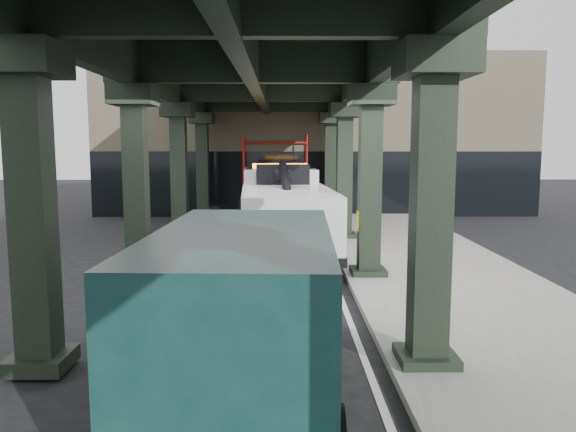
{
  "coord_description": "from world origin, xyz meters",
  "views": [
    {
      "loc": [
        0.36,
        -12.4,
        3.51
      ],
      "look_at": [
        0.49,
        1.86,
        1.7
      ],
      "focal_mm": 35.0,
      "sensor_mm": 36.0,
      "label": 1
    }
  ],
  "objects": [
    {
      "name": "ground",
      "position": [
        0.0,
        0.0,
        0.0
      ],
      "size": [
        90.0,
        90.0,
        0.0
      ],
      "primitive_type": "plane",
      "color": "black",
      "rests_on": "ground"
    },
    {
      "name": "sidewalk",
      "position": [
        4.5,
        2.0,
        0.07
      ],
      "size": [
        5.0,
        40.0,
        0.15
      ],
      "primitive_type": "cube",
      "color": "gray",
      "rests_on": "ground"
    },
    {
      "name": "lane_stripe",
      "position": [
        1.7,
        2.0,
        0.01
      ],
      "size": [
        0.12,
        38.0,
        0.01
      ],
      "primitive_type": "cube",
      "color": "silver",
      "rests_on": "ground"
    },
    {
      "name": "viaduct",
      "position": [
        -0.4,
        2.0,
        5.46
      ],
      "size": [
        7.4,
        32.0,
        6.4
      ],
      "color": "black",
      "rests_on": "ground"
    },
    {
      "name": "building",
      "position": [
        2.0,
        20.0,
        4.0
      ],
      "size": [
        22.0,
        10.0,
        8.0
      ],
      "primitive_type": "cube",
      "color": "#C6B793",
      "rests_on": "ground"
    },
    {
      "name": "scaffolding",
      "position": [
        0.0,
        14.64,
        2.11
      ],
      "size": [
        3.08,
        0.88,
        4.0
      ],
      "color": "red",
      "rests_on": "ground"
    },
    {
      "name": "tow_truck",
      "position": [
        0.38,
        5.72,
        1.46
      ],
      "size": [
        3.14,
        9.3,
        3.0
      ],
      "rotation": [
        0.0,
        0.0,
        0.06
      ],
      "color": "black",
      "rests_on": "ground"
    },
    {
      "name": "towed_van",
      "position": [
        -0.13,
        -5.08,
        1.31
      ],
      "size": [
        2.61,
        6.08,
        2.43
      ],
      "rotation": [
        0.0,
        0.0,
        -0.04
      ],
      "color": "#103B39",
      "rests_on": "ground"
    }
  ]
}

